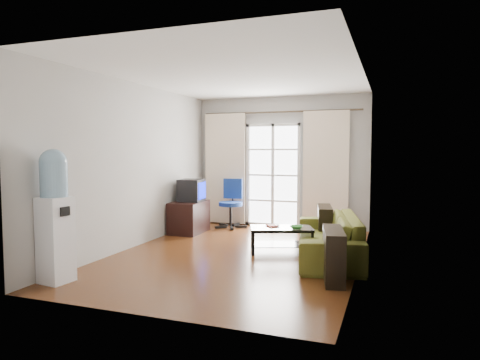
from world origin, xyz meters
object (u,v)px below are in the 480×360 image
object	(u,v)px
water_cooler	(55,213)
task_chair	(231,213)
coffee_table	(281,236)
sofa	(328,237)
crt_tv	(191,190)
tv_stand	(189,217)

from	to	relation	value
water_cooler	task_chair	bearing A→B (deg)	87.53
water_cooler	coffee_table	bearing A→B (deg)	55.07
sofa	coffee_table	size ratio (longest dim) A/B	2.12
coffee_table	task_chair	distance (m)	2.26
crt_tv	task_chair	distance (m)	1.05
sofa	water_cooler	xyz separation A→B (m)	(-2.93, -2.30, 0.53)
tv_stand	coffee_table	bearing A→B (deg)	-25.25
crt_tv	tv_stand	bearing A→B (deg)	-96.40
water_cooler	tv_stand	bearing A→B (deg)	95.08
tv_stand	crt_tv	distance (m)	0.52
water_cooler	sofa	bearing A→B (deg)	45.11
tv_stand	crt_tv	xyz separation A→B (m)	(0.00, 0.07, 0.52)
sofa	crt_tv	distance (m)	3.08
tv_stand	task_chair	bearing A→B (deg)	52.16
tv_stand	task_chair	distance (m)	0.97
water_cooler	crt_tv	bearing A→B (deg)	95.08
crt_tv	task_chair	size ratio (longest dim) A/B	0.50
tv_stand	water_cooler	bearing A→B (deg)	-93.15
tv_stand	task_chair	size ratio (longest dim) A/B	0.82
coffee_table	tv_stand	world-z (taller)	tv_stand
tv_stand	crt_tv	bearing A→B (deg)	86.70
crt_tv	water_cooler	xyz separation A→B (m)	(-0.11, -3.43, 0.03)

